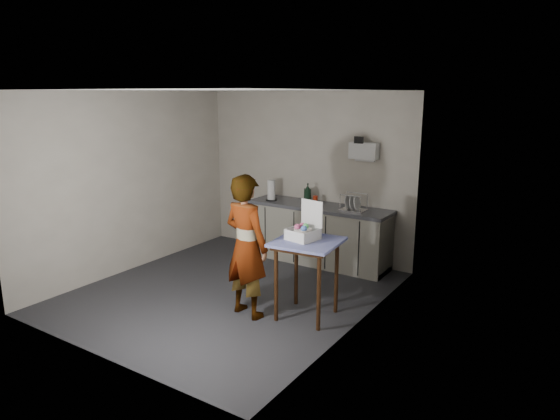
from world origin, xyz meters
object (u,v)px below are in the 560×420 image
Objects in this scene: side_table at (307,251)px; bakery_box at (304,231)px; soda_can at (315,200)px; kitchen_counter at (319,236)px; dish_rack at (353,207)px; standing_man at (246,246)px; dark_bottle at (306,195)px; soap_bottle at (308,194)px; paper_towel at (271,191)px.

side_table is 2.13× the size of bakery_box.
bakery_box is at bearing -64.79° from soda_can.
dish_rack is (0.58, -0.05, 0.54)m from kitchen_counter.
standing_man is 7.80× the size of dark_bottle.
paper_towel reaches higher than soap_bottle.
paper_towel is 2.26m from bakery_box.
soap_bottle is (-0.20, -0.01, 0.64)m from kitchen_counter.
soda_can reaches higher than side_table.
kitchen_counter is 10.35× the size of dark_bottle.
dark_bottle is at bearing -69.12° from standing_man.
standing_man is at bearing -136.88° from bakery_box.
side_table is 2.34m from paper_towel.
paper_towel is at bearing -54.72° from standing_man.
standing_man is 4.74× the size of dish_rack.
bakery_box is (1.02, -1.81, 0.01)m from dark_bottle.
soap_bottle reaches higher than side_table.
standing_man is at bearing -79.24° from soap_bottle.
side_table is 4.29× the size of dark_bottle.
bakery_box reaches higher than soap_bottle.
soda_can is (0.14, -0.01, -0.09)m from soap_bottle.
standing_man is 3.86× the size of bakery_box.
soda_can is 0.43× the size of paper_towel.
soap_bottle is at bearing 9.37° from paper_towel.
kitchen_counter is 5.13× the size of bakery_box.
kitchen_counter is 6.29× the size of dish_rack.
side_table is 1.97m from soda_can.
dark_bottle is at bearing 159.45° from soda_can.
kitchen_counter is 2.41× the size of side_table.
paper_towel is at bearing -170.63° from soap_bottle.
dark_bottle is at bearing 18.09° from paper_towel.
side_table is 1.74m from dish_rack.
kitchen_counter is 16.08× the size of soda_can.
dish_rack is (0.78, -0.04, -0.10)m from soap_bottle.
bakery_box reaches higher than dark_bottle.
kitchen_counter is 0.80m from dish_rack.
side_table is 2.96× the size of soap_bottle.
soda_can is at bearing -2.21° from soap_bottle.
dish_rack is at bearing -7.88° from dark_bottle.
dish_rack reaches higher than kitchen_counter.
side_table is 0.55× the size of standing_man.
standing_man is (0.20, -2.10, 0.42)m from kitchen_counter.
paper_towel is (-0.53, -0.17, 0.04)m from dark_bottle.
bakery_box reaches higher than paper_towel.
soda_can is at bearing 111.00° from side_table.
standing_man is 12.12× the size of soda_can.
soap_bottle reaches higher than soda_can.
kitchen_counter is at bearing 7.59° from paper_towel.
side_table is 2.89× the size of paper_towel.
dish_rack reaches higher than dark_bottle.
standing_man is 2.14m from soap_bottle.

